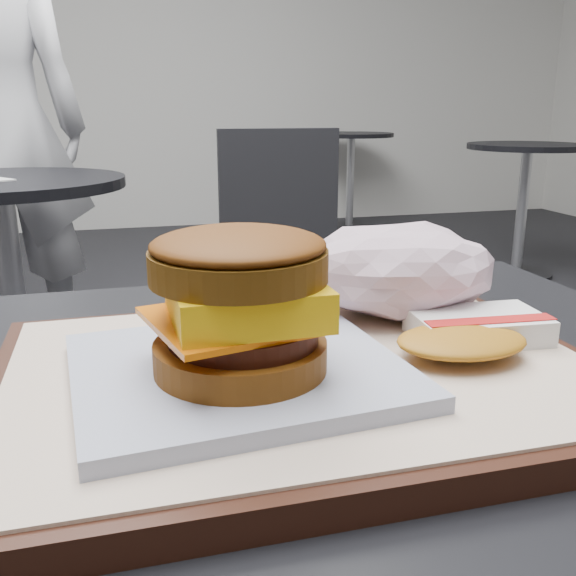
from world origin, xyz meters
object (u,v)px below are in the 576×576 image
Objects in this scene: breakfast_sandwich at (240,319)px; neighbor_chair at (244,243)px; serving_tray at (302,378)px; neighbor_table at (8,247)px; crumpled_wrapper at (397,269)px; hash_brown at (471,333)px.

neighbor_chair is at bearing 78.65° from breakfast_sandwich.
serving_tray is 0.51× the size of neighbor_table.
serving_tray is 0.43× the size of neighbor_chair.
breakfast_sandwich is (-0.04, -0.02, 0.05)m from serving_tray.
crumpled_wrapper reaches higher than serving_tray.
neighbor_chair is (0.30, 1.70, -0.27)m from serving_tray.
hash_brown is 1.74m from neighbor_chair.
breakfast_sandwich is at bearing -156.40° from serving_tray.
neighbor_table is at bearing 108.10° from hash_brown.
neighbor_chair reaches higher than neighbor_table.
crumpled_wrapper is 0.18× the size of neighbor_chair.
breakfast_sandwich reaches higher than serving_tray.
neighbor_chair is (0.34, 1.72, -0.32)m from breakfast_sandwich.
hash_brown is 1.74m from neighbor_table.
serving_tray is 1.70m from neighbor_table.
neighbor_table is at bearing 104.35° from serving_tray.
hash_brown is at bearing -79.49° from crumpled_wrapper.
neighbor_chair is at bearing 83.82° from hash_brown.
breakfast_sandwich is at bearing -77.23° from neighbor_table.
serving_tray is 1.87× the size of breakfast_sandwich.
breakfast_sandwich is 0.23× the size of neighbor_chair.
breakfast_sandwich is at bearing -145.02° from crumpled_wrapper.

